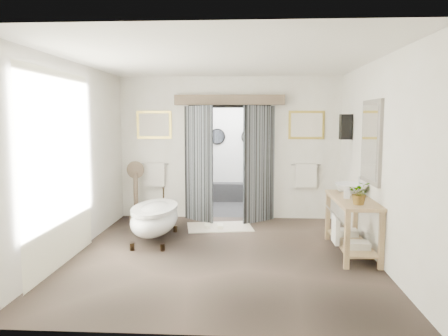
{
  "coord_description": "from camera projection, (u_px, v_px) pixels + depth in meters",
  "views": [
    {
      "loc": [
        0.42,
        -6.41,
        2.04
      ],
      "look_at": [
        0.0,
        0.6,
        1.25
      ],
      "focal_mm": 35.0,
      "sensor_mm": 36.0,
      "label": 1
    }
  ],
  "objects": [
    {
      "name": "rug",
      "position": [
        220.0,
        227.0,
        8.26
      ],
      "size": [
        1.32,
        1.0,
        0.01
      ],
      "primitive_type": "cube",
      "rotation": [
        0.0,
        0.0,
        0.18
      ],
      "color": "beige",
      "rests_on": "ground_plane"
    },
    {
      "name": "plant",
      "position": [
        360.0,
        193.0,
        6.07
      ],
      "size": [
        0.34,
        0.31,
        0.33
      ],
      "primitive_type": "imported",
      "rotation": [
        0.0,
        0.0,
        -0.21
      ],
      "color": "gray",
      "rests_on": "vanity"
    },
    {
      "name": "shower_room",
      "position": [
        232.0,
        166.0,
        10.47
      ],
      "size": [
        2.22,
        2.01,
        2.51
      ],
      "color": "#29292C",
      "rests_on": "ground_plane"
    },
    {
      "name": "pedestal_mirror",
      "position": [
        136.0,
        195.0,
        8.82
      ],
      "size": [
        0.36,
        0.23,
        1.2
      ],
      "color": "brown",
      "rests_on": "ground_plane"
    },
    {
      "name": "basin",
      "position": [
        352.0,
        189.0,
        6.87
      ],
      "size": [
        0.66,
        0.66,
        0.18
      ],
      "primitive_type": "imported",
      "rotation": [
        0.0,
        0.0,
        0.29
      ],
      "color": "white",
      "rests_on": "vanity"
    },
    {
      "name": "slippers",
      "position": [
        214.0,
        226.0,
        8.21
      ],
      "size": [
        0.37,
        0.27,
        0.05
      ],
      "color": "#EBE7CA",
      "rests_on": "rug"
    },
    {
      "name": "back_wall_dressing",
      "position": [
        229.0,
        143.0,
        8.74
      ],
      "size": [
        3.82,
        0.68,
        2.52
      ],
      "color": "black",
      "rests_on": "ground_plane"
    },
    {
      "name": "soap_bottle_a",
      "position": [
        347.0,
        192.0,
        6.56
      ],
      "size": [
        0.09,
        0.1,
        0.19
      ],
      "primitive_type": "imported",
      "rotation": [
        0.0,
        0.0,
        -0.13
      ],
      "color": "gray",
      "rests_on": "vanity"
    },
    {
      "name": "room_shell",
      "position": [
        219.0,
        132.0,
        6.28
      ],
      "size": [
        4.52,
        5.02,
        2.91
      ],
      "color": "silver",
      "rests_on": "ground_plane"
    },
    {
      "name": "clawfoot_tub",
      "position": [
        155.0,
        218.0,
        7.32
      ],
      "size": [
        0.73,
        1.63,
        0.8
      ],
      "color": "black",
      "rests_on": "ground_plane"
    },
    {
      "name": "ground_plane",
      "position": [
        222.0,
        254.0,
        6.62
      ],
      "size": [
        5.0,
        5.0,
        0.0
      ],
      "primitive_type": "plane",
      "color": "brown"
    },
    {
      "name": "vanity",
      "position": [
        350.0,
        221.0,
        6.63
      ],
      "size": [
        0.57,
        1.6,
        0.85
      ],
      "color": "tan",
      "rests_on": "ground_plane"
    },
    {
      "name": "soap_bottle_b",
      "position": [
        341.0,
        186.0,
        7.2
      ],
      "size": [
        0.13,
        0.13,
        0.16
      ],
      "primitive_type": "imported",
      "rotation": [
        0.0,
        0.0,
        -0.05
      ],
      "color": "gray",
      "rests_on": "vanity"
    }
  ]
}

